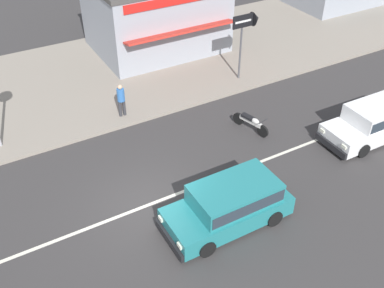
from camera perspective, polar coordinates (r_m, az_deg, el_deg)
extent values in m
plane|color=#383535|center=(16.43, -5.33, -7.63)|extent=(160.00, 160.00, 0.00)
cube|color=silver|center=(16.43, -5.33, -7.62)|extent=(50.40, 0.14, 0.01)
cube|color=gray|center=(24.17, -15.56, 7.30)|extent=(68.00, 10.00, 0.15)
cube|color=teal|center=(15.44, 4.46, -8.48)|extent=(4.31, 1.88, 0.70)
cube|color=teal|center=(15.07, 5.44, -6.24)|extent=(2.91, 1.69, 0.70)
cube|color=#28333D|center=(15.07, 5.44, -6.24)|extent=(2.80, 1.73, 0.45)
cube|color=black|center=(14.83, -2.89, -12.07)|extent=(0.12, 1.84, 0.28)
cube|color=white|center=(14.18, -1.58, -12.81)|extent=(0.08, 0.24, 0.14)
cube|color=white|center=(14.97, -4.00, -9.45)|extent=(0.08, 0.24, 0.14)
cylinder|color=black|center=(14.60, 1.87, -13.11)|extent=(0.60, 0.22, 0.60)
cylinder|color=black|center=(15.64, -1.54, -8.76)|extent=(0.60, 0.22, 0.60)
cylinder|color=black|center=(15.72, 10.36, -9.22)|extent=(0.60, 0.22, 0.60)
cylinder|color=black|center=(16.69, 6.60, -5.46)|extent=(0.60, 0.22, 0.60)
cube|color=white|center=(20.87, 22.13, 2.16)|extent=(4.77, 1.88, 0.70)
cube|color=white|center=(20.72, 23.12, 3.96)|extent=(3.23, 1.67, 0.70)
cube|color=#28333D|center=(20.72, 23.12, 3.96)|extent=(3.10, 1.71, 0.45)
cube|color=black|center=(19.38, 17.20, -0.23)|extent=(0.15, 1.76, 0.28)
cube|color=white|center=(18.87, 18.73, -0.33)|extent=(0.08, 0.24, 0.14)
cube|color=white|center=(19.54, 16.22, 1.62)|extent=(0.08, 0.24, 0.14)
cylinder|color=black|center=(19.57, 20.88, -0.75)|extent=(0.60, 0.23, 0.60)
cylinder|color=black|center=(20.44, 17.53, 1.80)|extent=(0.60, 0.23, 0.60)
cylinder|color=black|center=(22.44, 22.97, 3.80)|extent=(0.60, 0.23, 0.60)
cylinder|color=black|center=(19.64, 8.96, 1.61)|extent=(0.24, 0.57, 0.56)
cylinder|color=black|center=(20.32, 5.91, 3.22)|extent=(0.24, 0.57, 0.56)
cube|color=silver|center=(19.86, 7.46, 2.90)|extent=(0.44, 1.17, 0.18)
cube|color=black|center=(19.87, 7.10, 3.44)|extent=(0.39, 0.66, 0.12)
ellipsoid|color=silver|center=(19.68, 8.03, 2.91)|extent=(0.34, 0.45, 0.22)
cylinder|color=#232326|center=(19.38, 9.02, 2.86)|extent=(0.55, 0.17, 0.03)
cylinder|color=#4C4C51|center=(23.28, 6.13, 11.37)|extent=(0.10, 0.10, 2.77)
cube|color=black|center=(22.57, 6.48, 15.23)|extent=(1.15, 0.06, 0.64)
cone|color=black|center=(23.00, 8.08, 15.52)|extent=(0.36, 0.70, 0.70)
cube|color=white|center=(22.54, 6.53, 15.20)|extent=(0.92, 0.01, 0.10)
cylinder|color=#333338|center=(20.69, -9.12, 4.46)|extent=(0.14, 0.14, 0.79)
cylinder|color=#333338|center=(20.75, -8.60, 4.61)|extent=(0.14, 0.14, 0.79)
cylinder|color=#336BB7|center=(20.36, -9.04, 6.17)|extent=(0.34, 0.34, 0.59)
sphere|color=#D6AD89|center=(20.16, -9.15, 7.16)|extent=(0.21, 0.21, 0.21)
cube|color=#999EA8|center=(26.55, -4.61, 16.08)|extent=(6.98, 5.44, 3.90)
cube|color=red|center=(23.97, -1.32, 14.08)|extent=(6.28, 0.90, 0.28)
cube|color=red|center=(23.68, -1.78, 17.82)|extent=(5.93, 0.08, 0.44)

